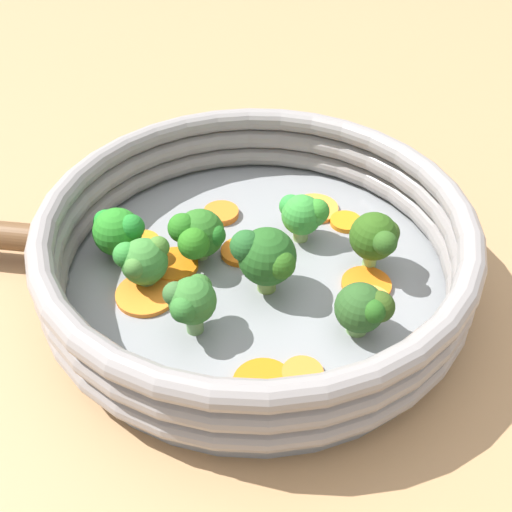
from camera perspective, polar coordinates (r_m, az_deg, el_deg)
ground_plane at (r=0.50m, az=0.00°, el=-2.68°), size 4.00×4.00×0.00m
skillet at (r=0.49m, az=0.00°, el=-2.01°), size 0.32×0.32×0.02m
skillet_rim_wall at (r=0.47m, az=0.00°, el=1.38°), size 0.34×0.34×0.06m
skillet_rivet_left at (r=0.55m, az=-15.12°, el=3.12°), size 0.01×0.01×0.01m
skillet_rivet_right at (r=0.50m, az=-17.88°, el=-2.13°), size 0.01×0.01×0.01m
carrot_slice_0 at (r=0.50m, az=-1.44°, el=0.40°), size 0.04×0.04×0.01m
carrot_slice_1 at (r=0.47m, az=-10.37°, el=-3.57°), size 0.07×0.07×0.00m
carrot_slice_2 at (r=0.51m, az=1.19°, el=1.11°), size 0.05×0.05×0.00m
carrot_slice_3 at (r=0.54m, az=8.56°, el=3.24°), size 0.03×0.03×0.00m
carrot_slice_4 at (r=0.48m, az=10.47°, el=-2.66°), size 0.05×0.05×0.00m
carrot_slice_5 at (r=0.41m, az=4.46°, el=-11.12°), size 0.03×0.03×0.00m
carrot_slice_6 at (r=0.41m, az=1.41°, el=-12.09°), size 0.06×0.06×0.00m
carrot_slice_7 at (r=0.49m, az=-7.86°, el=-0.85°), size 0.06×0.06×0.00m
carrot_slice_8 at (r=0.52m, az=-10.81°, el=1.23°), size 0.04×0.04×0.00m
carrot_slice_9 at (r=0.55m, az=5.65°, el=4.53°), size 0.06×0.06×0.00m
carrot_slice_10 at (r=0.54m, az=-3.35°, el=4.10°), size 0.04×0.04×0.01m
carrot_slice_11 at (r=0.47m, az=10.90°, el=-4.15°), size 0.03×0.03×0.01m
broccoli_floret_0 at (r=0.47m, az=-10.73°, el=-0.45°), size 0.04×0.04×0.04m
broccoli_floret_1 at (r=0.42m, az=-6.22°, el=-4.24°), size 0.04×0.04×0.05m
broccoli_floret_2 at (r=0.45m, az=0.93°, el=-0.08°), size 0.05×0.05×0.06m
broccoli_floret_3 at (r=0.47m, az=11.43°, el=1.52°), size 0.04×0.04×0.05m
broccoli_floret_4 at (r=0.50m, az=-13.03°, el=2.36°), size 0.04×0.04×0.04m
broccoli_floret_5 at (r=0.50m, az=4.57°, el=4.01°), size 0.04×0.04×0.04m
broccoli_floret_6 at (r=0.48m, az=-5.57°, el=2.12°), size 0.05×0.05×0.05m
broccoli_floret_7 at (r=0.43m, az=10.24°, el=-4.94°), size 0.04×0.04×0.04m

